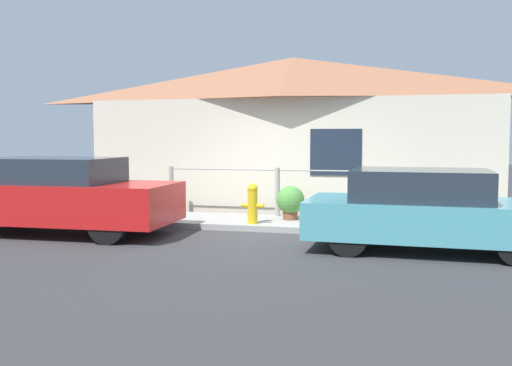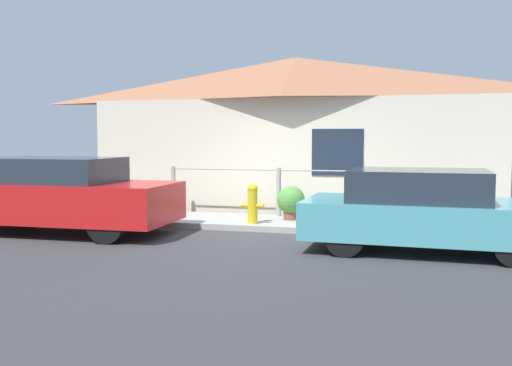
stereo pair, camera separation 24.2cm
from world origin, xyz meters
name	(u,v)px [view 2 (the right image)]	position (x,y,z in m)	size (l,w,h in m)	color
ground_plane	(261,232)	(0.00, 0.00, 0.00)	(60.00, 60.00, 0.00)	#38383A
sidewalk	(271,223)	(0.00, 0.81, 0.06)	(24.00, 1.63, 0.12)	#9E9E99
house	(294,88)	(0.00, 3.04, 2.93)	(9.64, 2.23, 3.65)	beige
fence	(279,189)	(0.00, 1.48, 0.68)	(4.90, 0.10, 1.02)	#999993
car_left	(61,195)	(-3.54, -1.06, 0.72)	(4.22, 1.83, 1.40)	red
car_right	(425,211)	(2.91, -1.06, 0.64)	(3.82, 1.85, 1.27)	teal
fire_hydrant	(252,203)	(-0.23, 0.27, 0.52)	(0.45, 0.20, 0.78)	yellow
potted_plant_near_hydrant	(291,201)	(0.37, 0.99, 0.49)	(0.56, 0.56, 0.68)	brown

